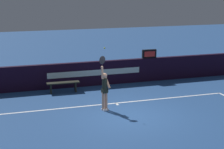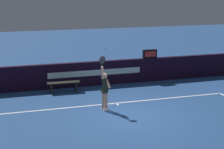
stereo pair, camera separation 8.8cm
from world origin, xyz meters
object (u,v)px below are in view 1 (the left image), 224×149
tennis_player (105,88)px  speed_display (149,54)px  tennis_ball (105,48)px  courtside_bench_near (63,85)px

tennis_player → speed_display: bearing=47.5°
tennis_player → tennis_ball: size_ratio=34.31×
speed_display → courtside_bench_near: bearing=-169.9°
courtside_bench_near → tennis_player: bearing=-70.5°
speed_display → tennis_player: (-3.69, -4.04, -0.54)m
speed_display → tennis_player: bearing=-132.5°
speed_display → tennis_player: 5.49m
speed_display → courtside_bench_near: 5.01m
speed_display → tennis_ball: (-3.70, -4.11, 1.13)m
speed_display → tennis_player: size_ratio=0.34×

